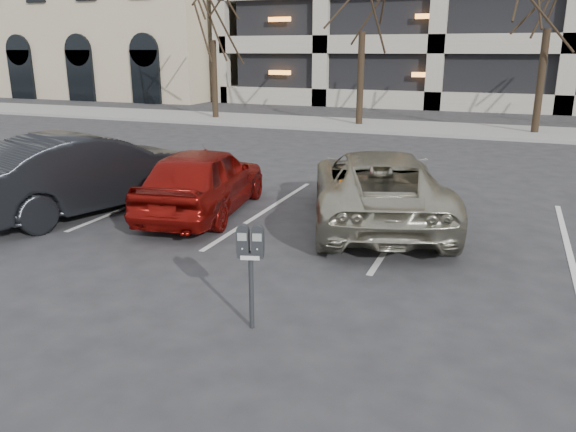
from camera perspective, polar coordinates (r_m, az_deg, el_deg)
The scene contains 7 objects.
ground at distance 8.96m, azimuth -0.06°, elevation -4.16°, with size 140.00×140.00×0.00m, color #28282B.
sidewalk at distance 24.20m, azimuth 14.17°, elevation 8.62°, with size 80.00×4.00×0.12m, color gray.
stall_lines at distance 11.49m, azimuth -2.33°, elevation 0.54°, with size 16.90×5.20×0.00m.
parking_meter at distance 6.41m, azimuth -3.83°, elevation -3.62°, with size 0.34×0.21×1.25m.
suv_silver at distance 10.71m, azimuth 9.12°, elevation 2.96°, with size 3.76×5.47×1.39m.
car_red at distance 11.30m, azimuth -8.62°, elevation 3.66°, with size 1.63×4.04×1.38m, color maroon.
car_dark at distance 12.05m, azimuth -19.66°, elevation 4.22°, with size 1.69×4.86×1.60m, color black.
Camera 1 is at (3.08, -7.80, 3.16)m, focal length 35.00 mm.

